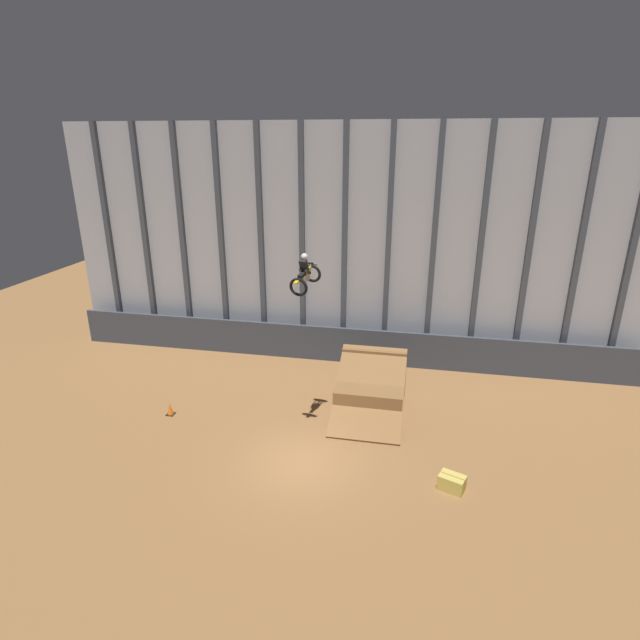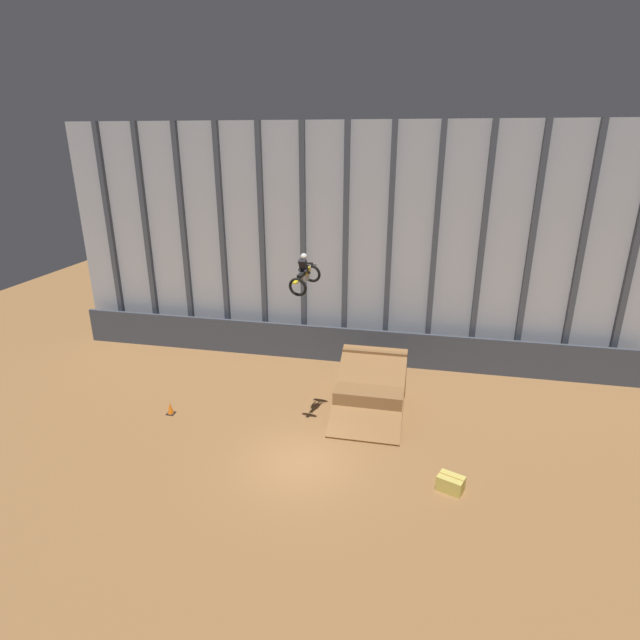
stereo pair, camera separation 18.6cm
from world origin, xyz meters
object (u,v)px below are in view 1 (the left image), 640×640
at_px(dirt_ramp, 371,389).
at_px(rider_bike_solo, 305,275).
at_px(hay_bale_trackside, 452,483).
at_px(traffic_cone_near_ramp, 170,409).

distance_m(dirt_ramp, rider_bike_solo, 7.25).
relative_size(dirt_ramp, hay_bale_trackside, 4.49).
bearing_deg(dirt_ramp, traffic_cone_near_ramp, -163.04).
bearing_deg(traffic_cone_near_ramp, hay_bale_trackside, -12.79).
xyz_separation_m(dirt_ramp, traffic_cone_near_ramp, (-8.86, -2.70, -0.56)).
bearing_deg(hay_bale_trackside, rider_bike_solo, 156.88).
height_order(dirt_ramp, traffic_cone_near_ramp, dirt_ramp).
relative_size(dirt_ramp, rider_bike_solo, 2.57).
relative_size(dirt_ramp, traffic_cone_near_ramp, 8.20).
height_order(rider_bike_solo, hay_bale_trackside, rider_bike_solo).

